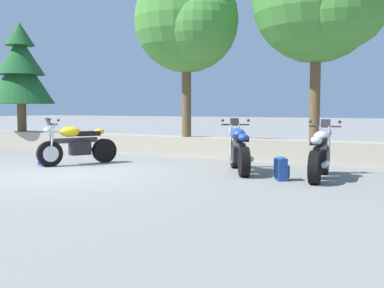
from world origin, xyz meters
The scene contains 9 objects.
ground_plane centered at (0.00, 0.00, 0.00)m, with size 120.00×120.00×0.00m, color gray.
stone_wall centered at (0.00, 4.80, 0.28)m, with size 36.00×0.80×0.55m, color #A89E89.
motorcycle_yellow_near_left centered at (-1.07, 1.37, 0.49)m, with size 1.12×1.92×1.18m.
motorcycle_blue_centre centered at (3.04, 1.99, 0.49)m, with size 1.22×1.86×1.18m.
motorcycle_silver_far_right centered at (4.85, 1.85, 0.49)m, with size 0.67×2.07×1.18m.
rider_backpack centered at (4.23, 1.26, 0.24)m, with size 0.34×0.35×0.47m.
rider_helmet centered at (-1.60, 0.77, 0.14)m, with size 0.28×0.28×0.28m.
pine_tree_far_left centered at (-6.78, 4.79, 2.83)m, with size 2.42×2.42×4.01m.
leafy_tree_mid_left centered at (0.38, 4.62, 3.93)m, with size 3.25×3.09×5.00m.
Camera 1 is at (6.88, -7.52, 1.42)m, focal length 43.39 mm.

